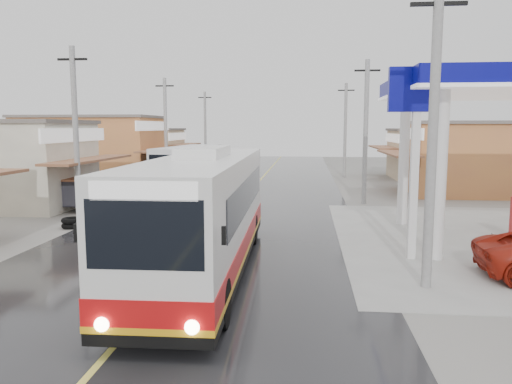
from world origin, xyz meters
TOP-DOWN VIEW (x-y plane):
  - ground at (0.00, 0.00)m, footprint 120.00×120.00m
  - road at (0.00, 15.00)m, footprint 12.00×90.00m
  - centre_line at (0.00, 15.00)m, footprint 0.15×90.00m
  - shopfronts_left at (-13.00, 18.00)m, footprint 11.00×44.00m
  - utility_poles_left at (-7.00, 16.00)m, footprint 1.60×50.00m
  - utility_poles_right at (7.00, 15.00)m, footprint 1.60×36.00m
  - coach_bus at (0.77, 0.92)m, footprint 2.92×12.01m
  - second_bus at (-4.58, 21.11)m, footprint 3.29×9.06m
  - cyclist at (-2.91, 6.43)m, footprint 1.05×2.07m
  - tricycle_near at (-8.06, 11.27)m, footprint 1.52×2.26m
  - tyre_stack at (-6.29, 6.76)m, footprint 0.88×0.88m

SIDE VIEW (x-z plane):
  - ground at x=0.00m, z-range 0.00..0.00m
  - shopfronts_left at x=-13.00m, z-range -2.60..2.60m
  - utility_poles_left at x=-7.00m, z-range -4.00..4.00m
  - utility_poles_right at x=7.00m, z-range -4.00..4.00m
  - road at x=0.00m, z-range 0.00..0.02m
  - centre_line at x=0.00m, z-range 0.02..0.03m
  - tyre_stack at x=-6.29m, z-range 0.00..0.45m
  - cyclist at x=-2.91m, z-range -0.37..1.76m
  - tricycle_near at x=-8.06m, z-range 0.12..1.82m
  - second_bus at x=-4.58m, z-range 0.12..3.06m
  - coach_bus at x=0.77m, z-range -0.07..3.66m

